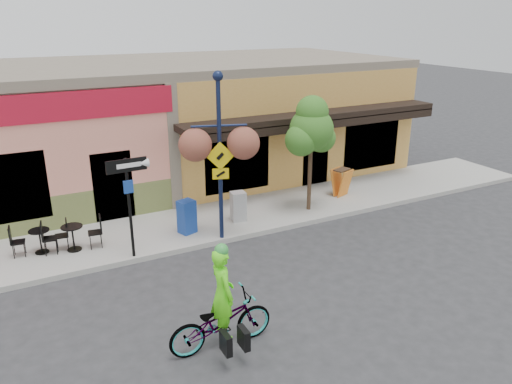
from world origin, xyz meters
TOP-DOWN VIEW (x-y plane):
  - ground at (0.00, 0.00)m, footprint 90.00×90.00m
  - sidewalk at (0.00, 2.00)m, footprint 24.00×3.00m
  - curb at (0.00, 0.55)m, footprint 24.00×0.12m
  - building at (0.00, 7.50)m, footprint 18.20×8.20m
  - bicycle at (-2.57, -3.71)m, footprint 2.12×0.76m
  - cyclist_rider at (-2.52, -3.71)m, footprint 0.45×0.68m
  - lamp_post at (-0.63, 0.65)m, footprint 1.61×1.03m
  - one_way_sign at (-3.16, 0.65)m, footprint 1.03×0.27m
  - cafe_set_left at (-4.50, 1.74)m, footprint 1.60×0.95m
  - cafe_set_right at (-5.29, 1.98)m, footprint 1.49×0.86m
  - newspaper_box_blue at (-1.38, 1.42)m, footprint 0.55×0.52m
  - newspaper_box_grey at (0.33, 1.54)m, footprint 0.48×0.44m
  - street_tree at (2.77, 1.33)m, footprint 1.92×1.92m
  - sandwich_board at (4.55, 1.74)m, footprint 0.69×0.60m

SIDE VIEW (x-z plane):
  - ground at x=0.00m, z-range 0.00..0.00m
  - sidewalk at x=0.00m, z-range 0.00..0.15m
  - curb at x=0.00m, z-range 0.00..0.15m
  - bicycle at x=-2.57m, z-range 0.00..1.11m
  - cafe_set_right at x=-5.29m, z-range 0.15..1.00m
  - cafe_set_left at x=-4.50m, z-range 0.15..1.06m
  - newspaper_box_grey at x=0.33m, z-range 0.15..1.07m
  - sandwich_board at x=4.55m, z-range 0.15..1.12m
  - newspaper_box_blue at x=-1.38m, z-range 0.15..1.13m
  - cyclist_rider at x=-2.52m, z-range 0.00..1.86m
  - one_way_sign at x=-3.16m, z-range 0.15..2.82m
  - street_tree at x=2.77m, z-range 0.15..3.90m
  - building at x=0.00m, z-range 0.00..4.50m
  - lamp_post at x=-0.63m, z-range 0.15..4.83m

